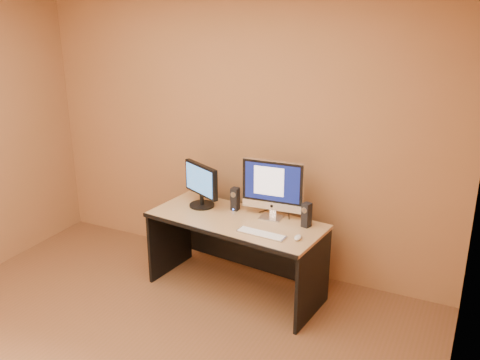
# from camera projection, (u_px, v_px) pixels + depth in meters

# --- Properties ---
(walls) EXTENTS (4.00, 4.00, 2.60)m
(walls) POSITION_uv_depth(u_px,v_px,m) (88.00, 204.00, 3.07)
(walls) COLOR #905E3A
(walls) RESTS_ON ground
(desk) EXTENTS (1.52, 0.80, 0.68)m
(desk) POSITION_uv_depth(u_px,v_px,m) (236.00, 256.00, 4.52)
(desk) COLOR tan
(desk) RESTS_ON ground
(imac) EXTENTS (0.53, 0.23, 0.50)m
(imac) POSITION_uv_depth(u_px,v_px,m) (272.00, 190.00, 4.35)
(imac) COLOR silver
(imac) RESTS_ON desk
(second_monitor) EXTENTS (0.49, 0.39, 0.38)m
(second_monitor) POSITION_uv_depth(u_px,v_px,m) (201.00, 186.00, 4.61)
(second_monitor) COLOR black
(second_monitor) RESTS_ON desk
(speaker_left) EXTENTS (0.06, 0.07, 0.20)m
(speaker_left) POSITION_uv_depth(u_px,v_px,m) (235.00, 199.00, 4.57)
(speaker_left) COLOR black
(speaker_left) RESTS_ON desk
(speaker_right) EXTENTS (0.08, 0.08, 0.20)m
(speaker_right) POSITION_uv_depth(u_px,v_px,m) (307.00, 215.00, 4.24)
(speaker_right) COLOR black
(speaker_right) RESTS_ON desk
(keyboard) EXTENTS (0.40, 0.13, 0.02)m
(keyboard) POSITION_uv_depth(u_px,v_px,m) (261.00, 234.00, 4.13)
(keyboard) COLOR #B5B4B9
(keyboard) RESTS_ON desk
(mouse) EXTENTS (0.06, 0.10, 0.03)m
(mouse) POSITION_uv_depth(u_px,v_px,m) (298.00, 237.00, 4.05)
(mouse) COLOR silver
(mouse) RESTS_ON desk
(cable_a) EXTENTS (0.08, 0.19, 0.01)m
(cable_a) POSITION_uv_depth(u_px,v_px,m) (289.00, 214.00, 4.50)
(cable_a) COLOR black
(cable_a) RESTS_ON desk
(cable_b) EXTENTS (0.08, 0.15, 0.01)m
(cable_b) POSITION_uv_depth(u_px,v_px,m) (266.00, 210.00, 4.58)
(cable_b) COLOR black
(cable_b) RESTS_ON desk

